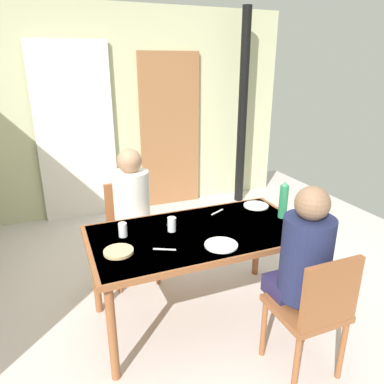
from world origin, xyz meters
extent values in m
plane|color=beige|center=(0.00, 0.00, 0.00)|extent=(6.14, 6.14, 0.00)
cube|color=beige|center=(0.00, 2.36, 1.26)|extent=(4.74, 0.10, 2.52)
cube|color=#98623C|center=(0.78, 2.28, 1.00)|extent=(0.80, 0.05, 2.00)
cylinder|color=black|center=(1.71, 2.01, 1.26)|extent=(0.12, 0.12, 2.52)
cube|color=white|center=(-0.41, 2.26, 1.06)|extent=(0.90, 0.03, 2.12)
cube|color=brown|center=(0.19, -0.09, 0.71)|extent=(1.57, 0.84, 0.04)
cube|color=#E3A591|center=(0.19, -0.09, 0.73)|extent=(1.51, 0.80, 0.00)
cylinder|color=brown|center=(-0.52, -0.44, 0.34)|extent=(0.06, 0.06, 0.69)
cylinder|color=brown|center=(0.91, -0.44, 0.34)|extent=(0.06, 0.06, 0.69)
cylinder|color=brown|center=(-0.52, 0.26, 0.34)|extent=(0.06, 0.06, 0.69)
cylinder|color=brown|center=(0.91, 0.26, 0.34)|extent=(0.06, 0.06, 0.69)
cube|color=brown|center=(0.60, -0.79, 0.45)|extent=(0.40, 0.40, 0.04)
cube|color=brown|center=(0.60, -0.97, 0.66)|extent=(0.38, 0.04, 0.42)
cylinder|color=brown|center=(0.43, -0.62, 0.21)|extent=(0.04, 0.04, 0.41)
cylinder|color=brown|center=(0.77, -0.62, 0.21)|extent=(0.04, 0.04, 0.41)
cylinder|color=brown|center=(0.43, -0.96, 0.21)|extent=(0.04, 0.04, 0.41)
cylinder|color=brown|center=(0.77, -0.96, 0.21)|extent=(0.04, 0.04, 0.41)
cube|color=brown|center=(-0.15, 0.61, 0.45)|extent=(0.40, 0.40, 0.04)
cube|color=brown|center=(-0.15, 0.79, 0.66)|extent=(0.38, 0.04, 0.42)
cylinder|color=brown|center=(0.02, 0.44, 0.21)|extent=(0.04, 0.04, 0.41)
cylinder|color=brown|center=(-0.32, 0.44, 0.21)|extent=(0.04, 0.04, 0.41)
cylinder|color=brown|center=(0.02, 0.78, 0.21)|extent=(0.04, 0.04, 0.41)
cylinder|color=brown|center=(-0.32, 0.78, 0.21)|extent=(0.04, 0.04, 0.41)
cube|color=#27224C|center=(0.60, -0.63, 0.51)|extent=(0.30, 0.22, 0.12)
cylinder|color=#1E2347|center=(0.60, -0.74, 0.77)|extent=(0.30, 0.30, 0.52)
sphere|color=#846047|center=(0.60, -0.74, 1.12)|extent=(0.20, 0.20, 0.20)
cube|color=silver|center=(-0.15, 0.45, 0.51)|extent=(0.30, 0.22, 0.12)
cylinder|color=silver|center=(-0.15, 0.56, 0.77)|extent=(0.30, 0.30, 0.52)
sphere|color=#A87A5B|center=(-0.15, 0.56, 1.12)|extent=(0.20, 0.20, 0.20)
cylinder|color=#2B8452|center=(0.89, -0.10, 0.86)|extent=(0.07, 0.07, 0.26)
cone|color=#348959|center=(0.89, -0.10, 1.00)|extent=(0.05, 0.05, 0.04)
cylinder|color=white|center=(0.24, -0.34, 0.73)|extent=(0.22, 0.22, 0.01)
cylinder|color=white|center=(0.82, 0.17, 0.73)|extent=(0.21, 0.21, 0.01)
cylinder|color=silver|center=(0.01, -0.01, 0.78)|extent=(0.06, 0.06, 0.11)
cylinder|color=silver|center=(-0.33, 0.04, 0.78)|extent=(0.06, 0.06, 0.10)
cylinder|color=#DBB77A|center=(-0.41, -0.17, 0.74)|extent=(0.19, 0.19, 0.02)
cube|color=silver|center=(0.06, 0.14, 0.73)|extent=(0.11, 0.12, 0.00)
cube|color=silver|center=(0.84, -0.38, 0.73)|extent=(0.11, 0.12, 0.00)
cube|color=silver|center=(-0.12, -0.24, 0.73)|extent=(0.14, 0.08, 0.00)
cube|color=silver|center=(0.46, 0.18, 0.73)|extent=(0.14, 0.09, 0.00)
camera|label=1|loc=(-0.73, -2.21, 1.87)|focal=33.58mm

